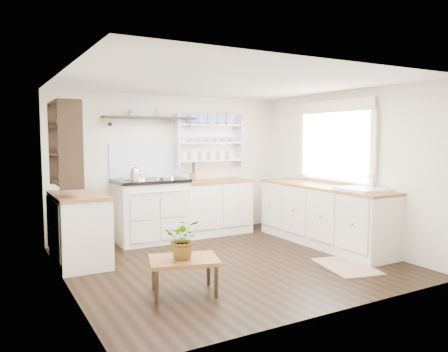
% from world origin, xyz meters
% --- Properties ---
extents(floor, '(4.00, 3.80, 0.01)m').
position_xyz_m(floor, '(0.00, 0.00, 0.00)').
color(floor, black).
rests_on(floor, ground).
extents(wall_back, '(4.00, 0.02, 2.30)m').
position_xyz_m(wall_back, '(0.00, 1.90, 1.15)').
color(wall_back, beige).
rests_on(wall_back, ground).
extents(wall_right, '(0.02, 3.80, 2.30)m').
position_xyz_m(wall_right, '(2.00, 0.00, 1.15)').
color(wall_right, beige).
rests_on(wall_right, ground).
extents(wall_left, '(0.02, 3.80, 2.30)m').
position_xyz_m(wall_left, '(-2.00, 0.00, 1.15)').
color(wall_left, beige).
rests_on(wall_left, ground).
extents(ceiling, '(4.00, 3.80, 0.01)m').
position_xyz_m(ceiling, '(0.00, 0.00, 2.30)').
color(ceiling, white).
rests_on(ceiling, wall_back).
extents(window, '(0.08, 1.55, 1.22)m').
position_xyz_m(window, '(1.95, 0.15, 1.56)').
color(window, white).
rests_on(window, wall_right).
extents(aga_cooker, '(1.09, 0.75, 1.00)m').
position_xyz_m(aga_cooker, '(-0.49, 1.57, 0.50)').
color(aga_cooker, beige).
rests_on(aga_cooker, floor).
extents(back_cabinets, '(1.27, 0.63, 0.90)m').
position_xyz_m(back_cabinets, '(0.60, 1.60, 0.46)').
color(back_cabinets, beige).
rests_on(back_cabinets, floor).
extents(right_cabinets, '(0.62, 2.43, 0.90)m').
position_xyz_m(right_cabinets, '(1.70, 0.10, 0.46)').
color(right_cabinets, beige).
rests_on(right_cabinets, floor).
extents(belfast_sink, '(0.55, 0.60, 0.45)m').
position_xyz_m(belfast_sink, '(1.70, -0.65, 0.80)').
color(belfast_sink, white).
rests_on(belfast_sink, right_cabinets).
extents(left_cabinets, '(0.62, 1.13, 0.90)m').
position_xyz_m(left_cabinets, '(-1.70, 0.90, 0.46)').
color(left_cabinets, beige).
rests_on(left_cabinets, floor).
extents(plate_rack, '(1.20, 0.22, 0.90)m').
position_xyz_m(plate_rack, '(0.65, 1.86, 1.56)').
color(plate_rack, white).
rests_on(plate_rack, wall_back).
extents(high_shelf, '(1.50, 0.29, 0.16)m').
position_xyz_m(high_shelf, '(-0.40, 1.78, 1.91)').
color(high_shelf, black).
rests_on(high_shelf, wall_back).
extents(left_shelving, '(0.28, 0.80, 1.05)m').
position_xyz_m(left_shelving, '(-1.84, 0.90, 1.55)').
color(left_shelving, black).
rests_on(left_shelving, wall_left).
extents(kettle, '(0.20, 0.20, 0.24)m').
position_xyz_m(kettle, '(-0.77, 1.45, 1.05)').
color(kettle, silver).
rests_on(kettle, aga_cooker).
extents(utensil_crock, '(0.11, 0.11, 0.12)m').
position_xyz_m(utensil_crock, '(0.29, 1.68, 0.97)').
color(utensil_crock, '#985F37').
rests_on(utensil_crock, back_cabinets).
extents(center_table, '(0.81, 0.67, 0.38)m').
position_xyz_m(center_table, '(-0.99, -0.78, 0.33)').
color(center_table, brown).
rests_on(center_table, floor).
extents(potted_plant, '(0.47, 0.45, 0.41)m').
position_xyz_m(potted_plant, '(-0.99, -0.78, 0.58)').
color(potted_plant, '#3F7233').
rests_on(potted_plant, center_table).
extents(floor_rug, '(0.73, 0.95, 0.02)m').
position_xyz_m(floor_rug, '(1.16, -0.92, 0.01)').
color(floor_rug, '#906B54').
rests_on(floor_rug, floor).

